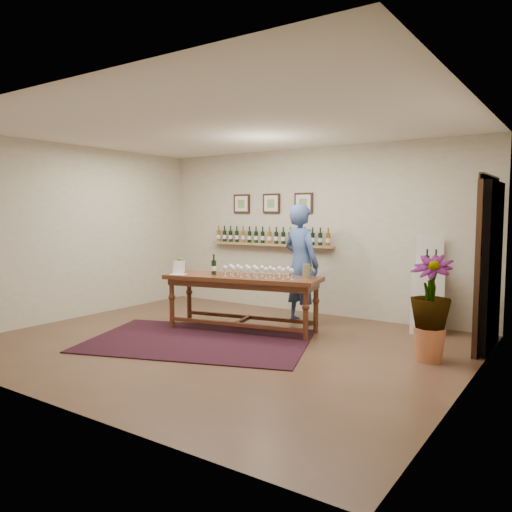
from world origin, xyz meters
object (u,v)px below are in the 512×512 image
Objects in this scene: potted_plant at (430,308)px; display_pedestal at (427,301)px; tasting_table at (242,284)px; person at (301,264)px.

display_pedestal is at bearing 106.32° from potted_plant.
potted_plant is at bearing -73.68° from display_pedestal.
tasting_table is 2.22× the size of potted_plant.
tasting_table is at bearing -147.74° from display_pedestal.
potted_plant is 2.40m from person.
potted_plant is (2.67, -0.00, -0.06)m from tasting_table.
potted_plant reaches higher than tasting_table.
tasting_table is at bearing 179.99° from potted_plant.
display_pedestal is at bearing 20.26° from tasting_table.
person reaches higher than potted_plant.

